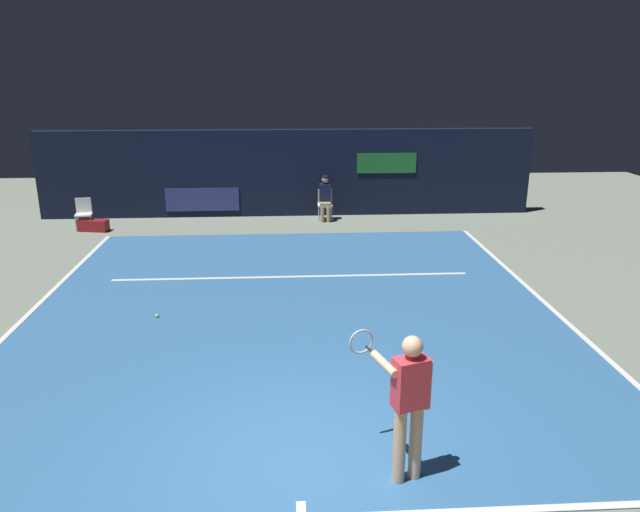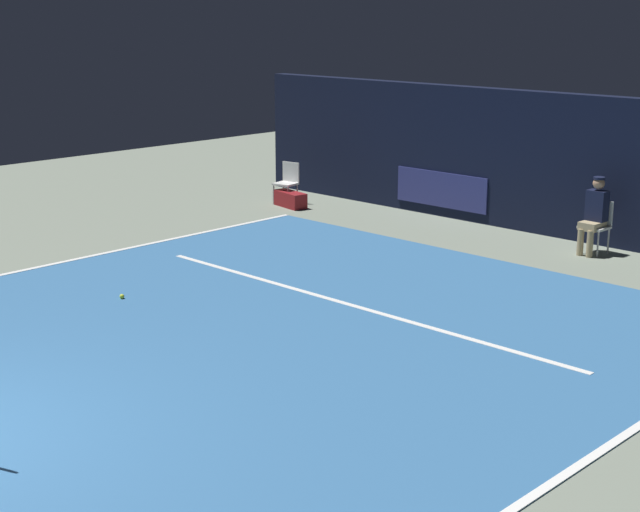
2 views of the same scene
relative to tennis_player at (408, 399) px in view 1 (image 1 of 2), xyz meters
The scene contains 12 objects.
ground_plane 5.06m from the tennis_player, 103.51° to the left, with size 29.66×29.66×0.00m, color gray.
court_surface 5.05m from the tennis_player, 103.51° to the left, with size 9.84×10.90×0.01m, color #336699.
line_sideline_left 6.16m from the tennis_player, 52.39° to the left, with size 0.10×10.90×0.01m, color white.
line_sideline_right 7.78m from the tennis_player, 141.36° to the left, with size 0.10×10.90×0.01m, color white.
line_service 6.90m from the tennis_player, 99.77° to the left, with size 7.68×0.10×0.01m, color white.
line_centre_mark 1.59m from the tennis_player, 157.45° to the right, with size 0.10×0.30×0.01m, color white.
back_wall 12.58m from the tennis_player, 95.30° to the left, with size 14.87×0.33×2.60m.
tennis_player is the anchor object (origin of this frame).
line_judge_on_chair 11.78m from the tennis_player, 90.41° to the left, with size 0.45×0.54×1.32m.
courtside_chair_near 13.10m from the tennis_player, 121.79° to the left, with size 0.50×0.48×0.88m.
tennis_ball 5.98m from the tennis_player, 127.89° to the left, with size 0.07×0.07×0.07m, color #CCE033.
equipment_bag 12.81m from the tennis_player, 121.20° to the left, with size 0.84×0.32×0.32m, color maroon.
Camera 1 is at (-0.11, -5.89, 4.34)m, focal length 33.56 mm.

